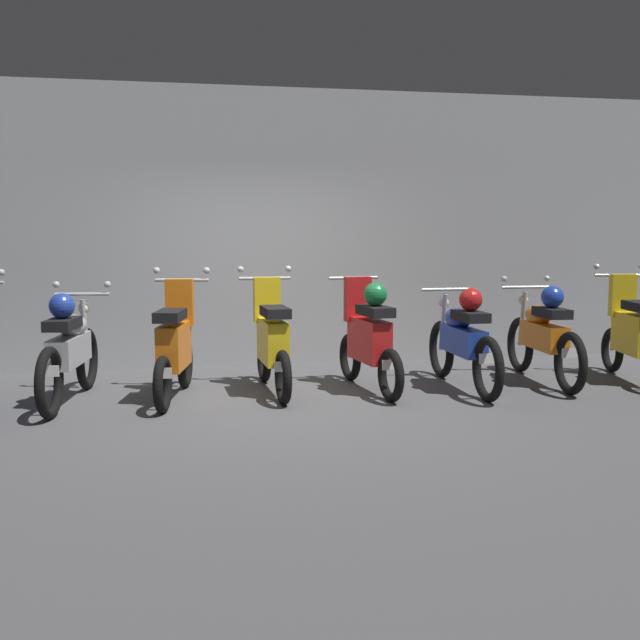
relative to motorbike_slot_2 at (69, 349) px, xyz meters
The scene contains 9 objects.
ground_plane 2.11m from the motorbike_slot_2, 12.99° to the right, with size 80.00×80.00×0.00m, color #4C4C4F.
back_wall 2.97m from the motorbike_slot_2, 42.98° to the left, with size 16.00×0.30×3.39m, color #9EA0A3.
motorbike_slot_2 is the anchor object (origin of this frame).
motorbike_slot_3 1.00m from the motorbike_slot_2, ahead, with size 0.59×1.67×1.29m.
motorbike_slot_4 2.00m from the motorbike_slot_2, ahead, with size 0.59×1.68×1.29m.
motorbike_slot_5 2.99m from the motorbike_slot_2, ahead, with size 0.56×1.68×1.18m.
motorbike_slot_6 3.99m from the motorbike_slot_2, ahead, with size 0.56×1.95×1.08m.
motorbike_slot_7 4.99m from the motorbike_slot_2, ahead, with size 0.59×1.95×1.15m.
motorbike_slot_8 5.99m from the motorbike_slot_2, ahead, with size 0.58×1.67×1.29m.
Camera 1 is at (-1.00, -7.13, 1.65)m, focal length 42.62 mm.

